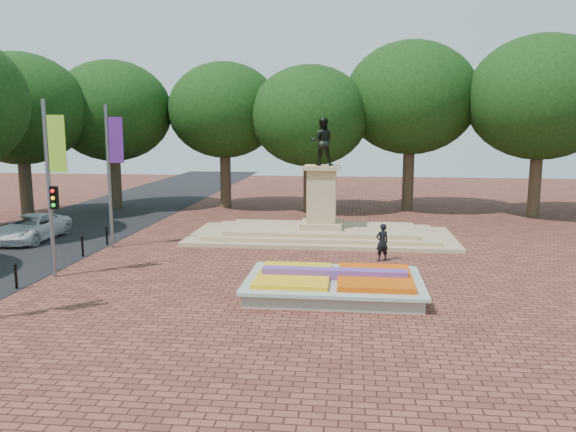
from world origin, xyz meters
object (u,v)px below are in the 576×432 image
Objects in this scene: flower_bed at (335,283)px; monument at (321,222)px; pedestrian at (382,242)px; van at (31,228)px.

monument is at bearing 95.87° from flower_bed.
pedestrian is (1.95, 5.22, 0.47)m from flower_bed.
monument reaches higher than van.
pedestrian is (2.98, -4.78, -0.04)m from monument.
pedestrian is at bearing 69.52° from flower_bed.
monument is 15.32m from van.
pedestrian is at bearing -58.10° from monument.
monument is at bearing 8.95° from van.
pedestrian reaches higher than flower_bed.
flower_bed is 3.73× the size of pedestrian.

